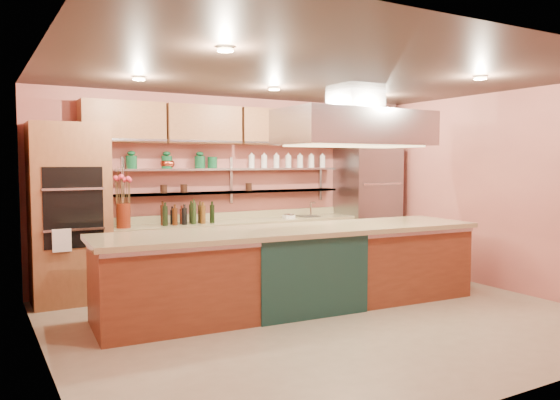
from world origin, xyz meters
TOP-DOWN VIEW (x-y plane):
  - floor at (0.00, 0.00)m, footprint 6.00×5.00m
  - ceiling at (0.00, 0.00)m, footprint 6.00×5.00m
  - wall_back at (0.00, 2.50)m, footprint 6.00×0.04m
  - wall_front at (0.00, -2.50)m, footprint 6.00×0.04m
  - wall_left at (-3.00, 0.00)m, footprint 0.04×5.00m
  - wall_right at (3.00, 0.00)m, footprint 0.04×5.00m
  - oven_stack at (-2.45, 2.18)m, footprint 0.95×0.64m
  - refrigerator at (2.35, 2.14)m, footprint 0.95×0.72m
  - back_counter at (-0.05, 2.20)m, footprint 3.84×0.64m
  - wall_shelf_lower at (-0.05, 2.37)m, footprint 3.60×0.26m
  - wall_shelf_upper at (-0.05, 2.37)m, footprint 3.60×0.26m
  - upper_cabinets at (0.00, 2.32)m, footprint 4.60×0.36m
  - range_hood at (0.82, 0.51)m, footprint 2.00×1.00m
  - ceiling_downlights at (0.00, 0.20)m, footprint 4.00×2.80m
  - island at (-0.08, 0.51)m, footprint 4.84×1.35m
  - flower_vase at (-1.78, 2.15)m, footprint 0.22×0.22m
  - oil_bottle_cluster at (-0.87, 2.15)m, footprint 0.82×0.26m
  - kitchen_scale at (0.79, 2.15)m, footprint 0.19×0.16m
  - bar_faucet at (1.26, 2.25)m, footprint 0.04×0.04m
  - copper_kettle at (-1.07, 2.37)m, footprint 0.21×0.21m
  - green_canister at (-0.40, 2.37)m, footprint 0.15×0.15m

SIDE VIEW (x-z plane):
  - floor at x=0.00m, z-range -0.02..0.00m
  - back_counter at x=-0.05m, z-range 0.00..0.93m
  - island at x=-0.08m, z-range 0.00..1.00m
  - kitchen_scale at x=0.79m, z-range 0.93..1.02m
  - bar_faucet at x=1.26m, z-range 0.93..1.16m
  - refrigerator at x=2.35m, z-range 0.00..2.10m
  - oil_bottle_cluster at x=-0.87m, z-range 0.93..1.19m
  - flower_vase at x=-1.78m, z-range 0.93..1.26m
  - oven_stack at x=-2.45m, z-range 0.00..2.30m
  - wall_shelf_lower at x=-0.05m, z-range 1.34..1.36m
  - wall_back at x=0.00m, z-range 0.00..2.80m
  - wall_front at x=0.00m, z-range 0.00..2.80m
  - wall_left at x=-3.00m, z-range 0.00..2.80m
  - wall_right at x=3.00m, z-range 0.00..2.80m
  - wall_shelf_upper at x=-0.05m, z-range 1.69..1.71m
  - copper_kettle at x=-1.07m, z-range 1.71..1.85m
  - green_canister at x=-0.40m, z-range 1.71..1.89m
  - range_hood at x=0.82m, z-range 2.02..2.48m
  - upper_cabinets at x=0.00m, z-range 2.08..2.62m
  - ceiling_downlights at x=0.00m, z-range 2.76..2.78m
  - ceiling at x=0.00m, z-range 2.79..2.81m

